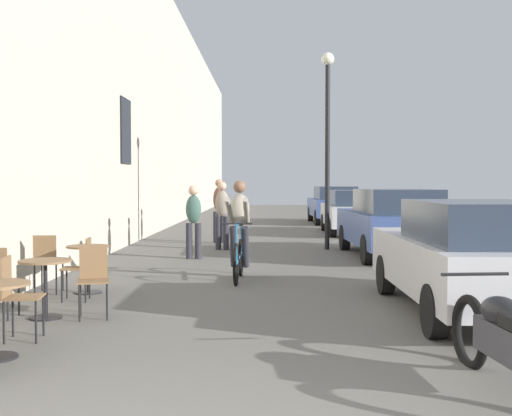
% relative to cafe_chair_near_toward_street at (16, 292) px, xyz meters
% --- Properties ---
extents(building_facade_left, '(0.54, 68.00, 8.88)m').
position_rel_cafe_chair_near_toward_street_xyz_m(building_facade_left, '(-1.30, 10.79, 3.92)').
color(building_facade_left, '#B7AD99').
rests_on(building_facade_left, ground_plane).
extents(cafe_chair_near_toward_street, '(0.42, 0.42, 0.89)m').
position_rel_cafe_chair_near_toward_street_xyz_m(cafe_chair_near_toward_street, '(0.00, 0.00, 0.00)').
color(cafe_chair_near_toward_street, black).
rests_on(cafe_chair_near_toward_street, ground_plane).
extents(cafe_table_mid, '(0.64, 0.64, 0.72)m').
position_rel_cafe_chair_near_toward_street_xyz_m(cafe_table_mid, '(-0.08, 1.08, 0.00)').
color(cafe_table_mid, black).
rests_on(cafe_table_mid, ground_plane).
extents(cafe_chair_mid_toward_wall, '(0.46, 0.46, 0.89)m').
position_rel_cafe_chair_near_toward_street_xyz_m(cafe_chair_mid_toward_wall, '(0.50, 1.16, 0.00)').
color(cafe_chair_mid_toward_wall, black).
rests_on(cafe_chair_mid_toward_wall, ground_plane).
extents(cafe_table_far, '(0.64, 0.64, 0.72)m').
position_rel_cafe_chair_near_toward_street_xyz_m(cafe_table_far, '(-0.06, 2.86, 0.00)').
color(cafe_table_far, black).
rests_on(cafe_table_far, ground_plane).
extents(cafe_chair_far_toward_street, '(0.39, 0.39, 0.89)m').
position_rel_cafe_chair_near_toward_street_xyz_m(cafe_chair_far_toward_street, '(-0.65, 2.78, 0.00)').
color(cafe_chair_far_toward_street, black).
rests_on(cafe_chair_far_toward_street, ground_plane).
extents(cafe_chair_far_toward_wall, '(0.42, 0.42, 0.89)m').
position_rel_cafe_chair_near_toward_street_xyz_m(cafe_chair_far_toward_wall, '(0.02, 2.25, 0.00)').
color(cafe_chair_far_toward_wall, black).
rests_on(cafe_chair_far_toward_wall, ground_plane).
extents(cyclist_on_bicycle, '(0.52, 1.76, 1.74)m').
position_rel_cafe_chair_near_toward_street_xyz_m(cyclist_on_bicycle, '(2.17, 4.31, 0.29)').
color(cyclist_on_bicycle, black).
rests_on(cyclist_on_bicycle, ground_plane).
extents(pedestrian_near, '(0.35, 0.25, 1.61)m').
position_rel_cafe_chair_near_toward_street_xyz_m(pedestrian_near, '(1.04, 7.17, 0.39)').
color(pedestrian_near, '#26262D').
rests_on(pedestrian_near, ground_plane).
extents(pedestrian_mid, '(0.37, 0.29, 1.70)m').
position_rel_cafe_chair_near_toward_street_xyz_m(pedestrian_mid, '(1.53, 9.05, 0.44)').
color(pedestrian_mid, '#26262D').
rests_on(pedestrian_mid, ground_plane).
extents(pedestrian_far, '(0.38, 0.30, 1.77)m').
position_rel_cafe_chair_near_toward_street_xyz_m(pedestrian_far, '(1.32, 10.86, 0.48)').
color(pedestrian_far, '#26262D').
rests_on(pedestrian_far, ground_plane).
extents(street_lamp, '(0.32, 0.32, 4.90)m').
position_rel_cafe_chair_near_toward_street_xyz_m(street_lamp, '(4.16, 9.17, 2.59)').
color(street_lamp, black).
rests_on(street_lamp, ground_plane).
extents(parked_car_nearest, '(1.75, 4.08, 1.45)m').
position_rel_cafe_chair_near_toward_street_xyz_m(parked_car_nearest, '(5.21, 1.40, 0.23)').
color(parked_car_nearest, '#B7B7BC').
rests_on(parked_car_nearest, ground_plane).
extents(parked_car_second, '(1.96, 4.37, 1.53)m').
position_rel_cafe_chair_near_toward_street_xyz_m(parked_car_second, '(5.46, 7.58, 0.28)').
color(parked_car_second, '#384C84').
rests_on(parked_car_second, ground_plane).
extents(parked_car_third, '(1.72, 4.04, 1.44)m').
position_rel_cafe_chair_near_toward_street_xyz_m(parked_car_third, '(5.42, 13.92, 0.23)').
color(parked_car_third, '#B7B7BC').
rests_on(parked_car_third, ground_plane).
extents(parked_car_fourth, '(1.90, 4.33, 1.53)m').
position_rel_cafe_chair_near_toward_street_xyz_m(parked_car_fourth, '(5.40, 19.38, 0.27)').
color(parked_car_fourth, '#384C84').
rests_on(parked_car_fourth, ground_plane).
extents(parked_motorcycle, '(0.62, 2.14, 0.92)m').
position_rel_cafe_chair_near_toward_street_xyz_m(parked_motorcycle, '(4.58, -1.56, -0.11)').
color(parked_motorcycle, black).
rests_on(parked_motorcycle, ground_plane).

